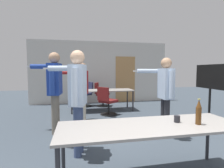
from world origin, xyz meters
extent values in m
cube|color=beige|center=(0.00, 6.18, 1.35)|extent=(6.04, 0.10, 2.69)
cube|color=#AD7F4C|center=(1.10, 6.12, 1.02)|extent=(0.90, 0.02, 2.05)
cube|color=gray|center=(-0.16, 0.51, 0.72)|extent=(2.34, 0.78, 0.03)
cylinder|color=#2D2D33|center=(-1.27, 0.83, 0.35)|extent=(0.05, 0.05, 0.71)
cylinder|color=#2D2D33|center=(0.95, 0.83, 0.35)|extent=(0.05, 0.05, 0.71)
cube|color=gray|center=(-0.20, 4.61, 0.72)|extent=(2.21, 0.81, 0.03)
cylinder|color=#2D2D33|center=(-1.24, 4.26, 0.35)|extent=(0.05, 0.05, 0.71)
cylinder|color=#2D2D33|center=(0.85, 4.26, 0.35)|extent=(0.05, 0.05, 0.71)
cylinder|color=#2D2D33|center=(-1.24, 4.95, 0.35)|extent=(0.05, 0.05, 0.71)
cylinder|color=#2D2D33|center=(0.85, 4.95, 0.35)|extent=(0.05, 0.05, 0.71)
cube|color=black|center=(2.47, 2.57, 0.01)|extent=(0.44, 0.56, 0.03)
cylinder|color=black|center=(2.47, 2.57, 0.48)|extent=(0.06, 0.06, 0.90)
cube|color=black|center=(2.47, 2.57, 1.26)|extent=(0.04, 1.09, 0.66)
cube|color=black|center=(2.49, 2.57, 1.26)|extent=(0.01, 1.01, 0.58)
cylinder|color=#28282D|center=(0.78, 1.82, 0.41)|extent=(0.12, 0.12, 0.82)
cylinder|color=#28282D|center=(0.79, 1.98, 0.41)|extent=(0.12, 0.12, 0.82)
cube|color=silver|center=(0.79, 1.90, 1.14)|extent=(0.23, 0.39, 0.64)
sphere|color=tan|center=(0.79, 1.90, 1.58)|extent=(0.23, 0.23, 0.23)
cylinder|color=silver|center=(0.78, 1.66, 1.13)|extent=(0.09, 0.09, 0.56)
cylinder|color=silver|center=(0.52, 2.15, 1.41)|extent=(0.56, 0.12, 0.09)
cube|color=white|center=(0.21, 2.16, 1.41)|extent=(0.12, 0.04, 0.03)
cylinder|color=slate|center=(-1.56, 2.47, 0.44)|extent=(0.14, 0.14, 0.88)
cylinder|color=slate|center=(-1.54, 2.66, 0.44)|extent=(0.14, 0.14, 0.88)
cube|color=#23429E|center=(-1.55, 2.57, 1.23)|extent=(0.29, 0.48, 0.70)
sphere|color=tan|center=(-1.55, 2.57, 1.70)|extent=(0.24, 0.24, 0.24)
cylinder|color=#23429E|center=(-1.58, 2.29, 1.21)|extent=(0.11, 0.11, 0.60)
cylinder|color=#23429E|center=(-1.83, 2.88, 1.51)|extent=(0.61, 0.16, 0.11)
cube|color=white|center=(-2.16, 2.91, 1.51)|extent=(0.12, 0.05, 0.03)
cylinder|color=#3D4C75|center=(-1.08, 1.34, 0.42)|extent=(0.13, 0.13, 0.85)
cylinder|color=#3D4C75|center=(-1.04, 1.51, 0.42)|extent=(0.13, 0.13, 0.85)
cube|color=silver|center=(-1.06, 1.42, 1.18)|extent=(0.32, 0.45, 0.67)
sphere|color=#DBAD89|center=(-1.06, 1.42, 1.63)|extent=(0.23, 0.23, 0.23)
cylinder|color=silver|center=(-1.11, 1.17, 1.17)|extent=(0.10, 0.10, 0.58)
cylinder|color=silver|center=(-1.28, 1.73, 1.46)|extent=(0.59, 0.22, 0.10)
cube|color=white|center=(-1.60, 1.80, 1.46)|extent=(0.12, 0.06, 0.03)
cylinder|color=beige|center=(-0.89, 3.34, 0.40)|extent=(0.12, 0.12, 0.79)
cylinder|color=beige|center=(-0.92, 3.50, 0.40)|extent=(0.12, 0.12, 0.79)
cube|color=maroon|center=(-0.91, 3.42, 1.10)|extent=(0.29, 0.42, 0.62)
sphere|color=#936B4C|center=(-0.91, 3.42, 1.52)|extent=(0.22, 0.22, 0.22)
cylinder|color=maroon|center=(-0.86, 3.18, 1.09)|extent=(0.09, 0.09, 0.54)
cylinder|color=maroon|center=(-1.22, 3.60, 1.36)|extent=(0.55, 0.20, 0.09)
cube|color=white|center=(-1.51, 3.54, 1.36)|extent=(0.12, 0.06, 0.03)
cylinder|color=black|center=(-0.77, 5.47, 0.01)|extent=(0.52, 0.52, 0.03)
cylinder|color=black|center=(-0.77, 5.47, 0.24)|extent=(0.06, 0.06, 0.43)
cube|color=navy|center=(-0.77, 5.47, 0.50)|extent=(0.57, 0.57, 0.08)
cube|color=navy|center=(-0.52, 5.54, 0.75)|extent=(0.18, 0.44, 0.42)
cylinder|color=black|center=(-0.08, 3.95, 0.01)|extent=(0.52, 0.52, 0.03)
cylinder|color=black|center=(-0.08, 3.95, 0.22)|extent=(0.06, 0.06, 0.38)
cube|color=maroon|center=(-0.08, 3.95, 0.45)|extent=(0.65, 0.65, 0.08)
cube|color=maroon|center=(-0.28, 3.79, 0.70)|extent=(0.32, 0.38, 0.42)
cylinder|color=black|center=(-0.05, 5.34, 0.01)|extent=(0.52, 0.52, 0.03)
cylinder|color=black|center=(-0.05, 5.34, 0.23)|extent=(0.06, 0.06, 0.41)
cube|color=maroon|center=(-0.05, 5.34, 0.48)|extent=(0.59, 0.59, 0.08)
cube|color=maroon|center=(-0.29, 5.43, 0.73)|extent=(0.21, 0.43, 0.42)
cylinder|color=#563314|center=(0.43, 0.40, 0.85)|extent=(0.07, 0.07, 0.22)
cone|color=#563314|center=(0.43, 0.40, 1.01)|extent=(0.06, 0.06, 0.10)
cylinder|color=gold|center=(0.43, 0.40, 1.06)|extent=(0.03, 0.03, 0.01)
cylinder|color=#232328|center=(0.21, 0.54, 0.78)|extent=(0.08, 0.08, 0.09)
camera|label=1|loc=(-1.08, -1.50, 1.41)|focal=28.00mm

